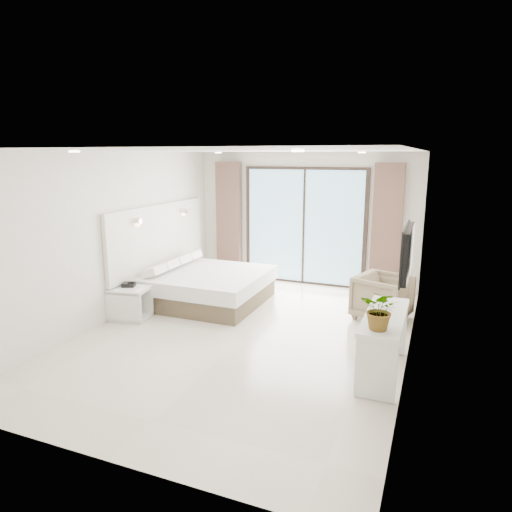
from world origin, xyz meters
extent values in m
plane|color=beige|center=(0.00, 0.00, 0.00)|extent=(6.20, 6.20, 0.00)
cube|color=silver|center=(0.00, 3.10, 1.35)|extent=(4.60, 0.02, 2.70)
cube|color=silver|center=(0.00, -3.10, 1.35)|extent=(4.60, 0.02, 2.70)
cube|color=silver|center=(-2.30, 0.00, 1.35)|extent=(0.02, 6.20, 2.70)
cube|color=silver|center=(2.30, 0.00, 1.35)|extent=(0.02, 6.20, 2.70)
cube|color=white|center=(0.00, 0.00, 2.70)|extent=(4.60, 6.20, 0.02)
cube|color=white|center=(-2.25, 1.19, 1.15)|extent=(0.08, 3.00, 1.20)
cube|color=black|center=(2.25, -0.50, 1.55)|extent=(0.06, 1.00, 0.58)
cube|color=black|center=(2.21, -0.50, 1.55)|extent=(0.02, 1.04, 0.62)
cube|color=black|center=(0.00, 3.07, 1.20)|extent=(2.56, 0.04, 2.42)
cube|color=#98CEF4|center=(0.00, 3.04, 1.20)|extent=(2.40, 0.01, 2.30)
cube|color=brown|center=(-1.65, 2.96, 1.25)|extent=(0.55, 0.14, 2.50)
cube|color=brown|center=(1.65, 2.96, 1.25)|extent=(0.55, 0.14, 2.50)
cylinder|color=white|center=(-1.30, -1.80, 2.68)|extent=(0.12, 0.12, 0.02)
cylinder|color=white|center=(1.30, -1.80, 2.68)|extent=(0.12, 0.12, 0.02)
cylinder|color=white|center=(-1.30, 1.80, 2.68)|extent=(0.12, 0.12, 0.02)
cylinder|color=white|center=(1.30, 1.80, 2.68)|extent=(0.12, 0.12, 0.02)
cube|color=brown|center=(-1.27, 1.19, 0.16)|extent=(1.96, 1.86, 0.31)
cube|color=white|center=(-1.27, 1.19, 0.44)|extent=(2.04, 1.94, 0.25)
cube|color=white|center=(-1.95, 0.55, 0.64)|extent=(0.28, 0.39, 0.14)
cube|color=white|center=(-1.95, 0.97, 0.64)|extent=(0.28, 0.39, 0.14)
cube|color=white|center=(-1.95, 1.40, 0.64)|extent=(0.28, 0.39, 0.14)
cube|color=white|center=(-1.95, 1.82, 0.64)|extent=(0.28, 0.39, 0.14)
cube|color=white|center=(-2.02, -0.07, 0.51)|extent=(0.65, 0.56, 0.05)
cube|color=white|center=(-2.02, -0.07, 0.03)|extent=(0.65, 0.56, 0.05)
cube|color=white|center=(-2.02, -0.28, 0.26)|extent=(0.58, 0.14, 0.48)
cube|color=white|center=(-2.02, 0.14, 0.26)|extent=(0.58, 0.14, 0.48)
cube|color=black|center=(-2.08, -0.01, 0.57)|extent=(0.24, 0.22, 0.07)
cube|color=white|center=(2.04, -0.50, 0.74)|extent=(0.46, 1.48, 0.06)
cube|color=white|center=(2.04, -1.16, 0.35)|extent=(0.44, 0.06, 0.71)
cube|color=white|center=(2.04, 0.17, 0.35)|extent=(0.44, 0.06, 0.71)
imported|color=#33662D|center=(2.04, -1.02, 0.95)|extent=(0.51, 0.55, 0.36)
imported|color=#827655|center=(1.80, 1.48, 0.41)|extent=(0.95, 0.98, 0.81)
camera|label=1|loc=(2.53, -5.89, 2.65)|focal=32.00mm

